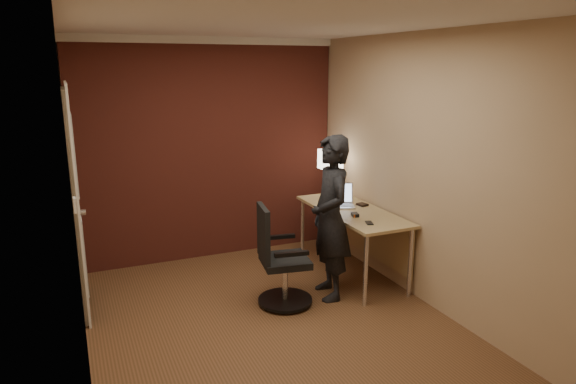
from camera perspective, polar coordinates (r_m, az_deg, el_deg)
The scene contains 9 objects.
room at distance 5.44m, azimuth -10.27°, elevation 4.92°, with size 4.00×4.00×4.00m.
desk at distance 5.48m, azimuth 7.78°, elevation -3.14°, with size 0.60×1.50×0.73m.
desk_lamp at distance 5.88m, azimuth 4.73°, elevation 3.57°, with size 0.22×0.22×0.54m.
laptop at distance 5.54m, azimuth 5.58°, elevation -0.83°, with size 0.40×0.36×0.23m.
mouse at distance 5.17m, azimuth 7.45°, elevation -2.51°, with size 0.06×0.10×0.03m, color black.
phone at distance 4.96m, azimuth 9.02°, elevation -3.41°, with size 0.06×0.12×0.01m, color black.
wallet at distance 5.57m, azimuth 8.24°, elevation -1.39°, with size 0.09×0.11×0.02m, color black.
office_chair at distance 4.79m, azimuth -1.03°, elevation -7.87°, with size 0.51×0.57×0.94m.
person at distance 4.88m, azimuth 4.75°, elevation -2.90°, with size 0.58×0.38×1.58m, color black.
Camera 1 is at (-1.50, -3.69, 2.19)m, focal length 32.00 mm.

